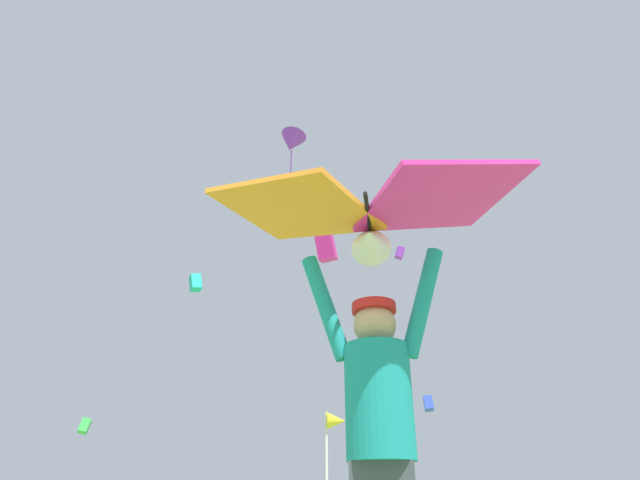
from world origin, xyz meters
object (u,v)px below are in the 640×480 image
Objects in this scene: distant_kite_teal_mid_right at (385,351)px; marker_flag at (334,430)px; kite_flyer_person at (380,435)px; distant_kite_magenta_far_center at (326,247)px; held_stunt_kite at (368,213)px; distant_kite_purple_mid_left at (400,253)px; distant_kite_green_overhead_distant at (85,426)px; distant_kite_purple_low_left at (292,143)px; distant_kite_teal_high_right at (195,283)px; distant_kite_green_high_left at (323,227)px; distant_kite_blue_low_right at (428,403)px.

distant_kite_teal_mid_right is 21.98m from marker_flag.
kite_flyer_person is 18.75m from distant_kite_magenta_far_center.
held_stunt_kite is 1.69× the size of distant_kite_purple_mid_left.
distant_kite_purple_low_left is at bearing -52.84° from distant_kite_green_overhead_distant.
distant_kite_purple_low_left is at bearing -121.34° from distant_kite_purple_mid_left.
distant_kite_teal_high_right is at bearing 123.95° from distant_kite_magenta_far_center.
distant_kite_teal_high_right reaches higher than held_stunt_kite.
distant_kite_purple_mid_left is 13.30m from distant_kite_teal_mid_right.
distant_kite_purple_low_left reaches higher than distant_kite_teal_high_right.
distant_kite_magenta_far_center is 2.50× the size of distant_kite_green_high_left.
distant_kite_green_overhead_distant is 17.67m from distant_kite_teal_mid_right.
distant_kite_green_overhead_distant is (-9.65, 29.61, 2.52)m from held_stunt_kite.
distant_kite_purple_mid_left is at bearing 71.67° from held_stunt_kite.
distant_kite_green_overhead_distant is 0.34× the size of distant_kite_purple_low_left.
distant_kite_purple_low_left is (-10.88, -15.44, 8.63)m from distant_kite_blue_low_right.
kite_flyer_person is 33.91m from distant_kite_blue_low_right.
distant_kite_magenta_far_center is 5.39m from distant_kite_purple_low_left.
kite_flyer_person is 1.04× the size of marker_flag.
distant_kite_green_high_left is (4.94, 35.10, 20.97)m from kite_flyer_person.
distant_kite_blue_low_right is 16.94m from distant_kite_green_high_left.
distant_kite_purple_low_left is at bearing -172.50° from distant_kite_magenta_far_center.
distant_kite_teal_mid_right is at bearing -2.47° from distant_kite_teal_high_right.
distant_kite_teal_high_right is (-6.26, 9.29, 1.90)m from distant_kite_magenta_far_center.
distant_kite_teal_mid_right is (6.98, 24.94, 7.46)m from kite_flyer_person.
distant_kite_purple_low_left reaches higher than marker_flag.
distant_kite_purple_mid_left reaches higher than kite_flyer_person.
distant_kite_teal_mid_right reaches higher than held_stunt_kite.
distant_kite_teal_high_right is (-4.66, 9.50, -3.24)m from distant_kite_purple_low_left.
held_stunt_kite reaches higher than marker_flag.
distant_kite_green_high_left reaches higher than distant_kite_teal_high_right.
distant_kite_teal_high_right is at bearing 98.89° from held_stunt_kite.
distant_kite_green_overhead_distant is at bearing 112.80° from marker_flag.
marker_flag is (-6.35, -19.91, -6.80)m from distant_kite_teal_mid_right.
distant_kite_purple_low_left reaches higher than distant_kite_magenta_far_center.
distant_kite_magenta_far_center is at bearing 82.07° from kite_flyer_person.
held_stunt_kite is 40.65m from distant_kite_green_high_left.
distant_kite_teal_high_right is (-15.54, -5.93, 5.39)m from distant_kite_blue_low_right.
distant_kite_teal_mid_right is (-3.82, -7.63, -10.20)m from distant_kite_purple_mid_left.
marker_flag is (10.30, -24.50, -3.08)m from distant_kite_green_overhead_distant.
distant_kite_purple_mid_left is (5.85, -2.53, -3.31)m from distant_kite_green_high_left.
held_stunt_kite is 0.99× the size of marker_flag.
distant_kite_green_high_left is at bearing 81.92° from distant_kite_magenta_far_center.
distant_kite_green_overhead_distant reaches higher than marker_flag.
distant_kite_blue_low_right is 11.93m from distant_kite_purple_mid_left.
distant_kite_green_overhead_distant is 10.23m from distant_kite_teal_high_right.
kite_flyer_person is at bearing -108.33° from distant_kite_purple_mid_left.
distant_kite_green_high_left is 17.03m from distant_kite_teal_mid_right.
kite_flyer_person is at bearing -92.33° from distant_kite_purple_low_left.
distant_kite_teal_mid_right is at bearing 72.32° from marker_flag.
distant_kite_green_overhead_distant is at bearing 131.64° from distant_kite_magenta_far_center.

